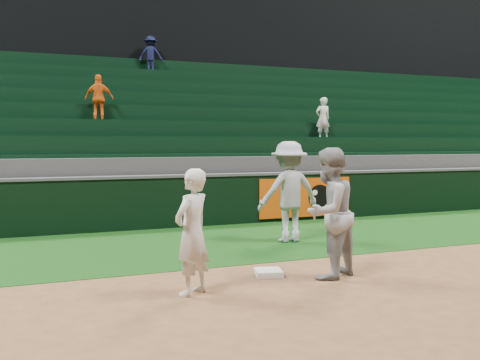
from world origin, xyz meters
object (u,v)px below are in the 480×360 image
Objects in this scene: first_base at (269,273)px; first_baseman at (192,232)px; baserunner at (329,213)px; base_coach at (289,192)px.

first_base is 1.66m from first_baseman.
first_baseman is 0.86× the size of baserunner.
baserunner reaches higher than first_base.
baserunner is at bearing -28.67° from first_base.
first_base is at bearing 164.80° from first_baseman.
first_base is 0.19× the size of base_coach.
first_base is 0.20× the size of baserunner.
first_baseman is at bearing -158.47° from first_base.
baserunner is (0.78, -0.43, 0.92)m from first_base.
base_coach is at bearing -132.07° from baserunner.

